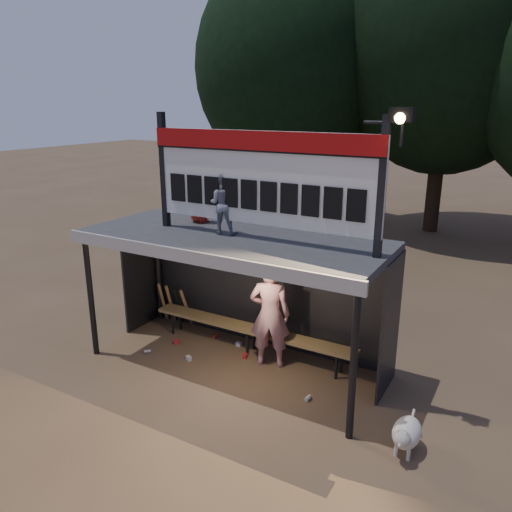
{
  "coord_description": "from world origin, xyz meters",
  "views": [
    {
      "loc": [
        4.15,
        -6.54,
        4.37
      ],
      "look_at": [
        0.2,
        0.4,
        1.9
      ],
      "focal_mm": 35.0,
      "sensor_mm": 36.0,
      "label": 1
    }
  ],
  "objects": [
    {
      "name": "child_a",
      "position": [
        -0.2,
        0.04,
        2.82
      ],
      "size": [
        0.57,
        0.5,
        0.99
      ],
      "primitive_type": "imported",
      "rotation": [
        0.0,
        0.0,
        3.43
      ],
      "color": "gray",
      "rests_on": "dugout_shelter"
    },
    {
      "name": "child_b",
      "position": [
        -1.01,
        0.51,
        2.79
      ],
      "size": [
        0.54,
        0.45,
        0.93
      ],
      "primitive_type": "imported",
      "rotation": [
        0.0,
        0.0,
        2.74
      ],
      "color": "#A72619",
      "rests_on": "dugout_shelter"
    },
    {
      "name": "scoreboard_assembly",
      "position": [
        0.56,
        -0.01,
        3.32
      ],
      "size": [
        4.1,
        0.27,
        1.99
      ],
      "color": "black",
      "rests_on": "dugout_shelter"
    },
    {
      "name": "bench",
      "position": [
        0.0,
        0.55,
        0.43
      ],
      "size": [
        4.0,
        0.35,
        0.48
      ],
      "color": "olive",
      "rests_on": "ground"
    },
    {
      "name": "litter",
      "position": [
        -0.48,
        0.09,
        0.04
      ],
      "size": [
        3.25,
        1.25,
        0.08
      ],
      "color": "red",
      "rests_on": "ground"
    },
    {
      "name": "dog",
      "position": [
        3.13,
        -0.83,
        0.28
      ],
      "size": [
        0.36,
        0.81,
        0.49
      ],
      "color": "white",
      "rests_on": "ground"
    },
    {
      "name": "dugout_shelter",
      "position": [
        0.0,
        0.24,
        1.85
      ],
      "size": [
        5.1,
        2.08,
        2.32
      ],
      "color": "#38383A",
      "rests_on": "ground"
    },
    {
      "name": "player",
      "position": [
        0.52,
        0.3,
        0.94
      ],
      "size": [
        0.8,
        0.66,
        1.89
      ],
      "primitive_type": "imported",
      "rotation": [
        0.0,
        0.0,
        3.49
      ],
      "color": "white",
      "rests_on": "ground"
    },
    {
      "name": "tree_left",
      "position": [
        -4.0,
        10.0,
        5.51
      ],
      "size": [
        6.46,
        6.46,
        9.27
      ],
      "color": "#302115",
      "rests_on": "ground"
    },
    {
      "name": "ground",
      "position": [
        0.0,
        0.0,
        0.0
      ],
      "size": [
        80.0,
        80.0,
        0.0
      ],
      "primitive_type": "plane",
      "color": "brown",
      "rests_on": "ground"
    },
    {
      "name": "bats",
      "position": [
        -1.95,
        0.82,
        0.43
      ],
      "size": [
        0.67,
        0.35,
        0.84
      ],
      "color": "#956F45",
      "rests_on": "ground"
    },
    {
      "name": "tree_mid",
      "position": [
        1.0,
        11.5,
        6.17
      ],
      "size": [
        7.22,
        7.22,
        10.36
      ],
      "color": "#2F2014",
      "rests_on": "ground"
    }
  ]
}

